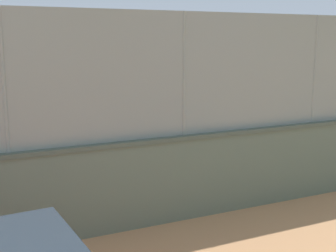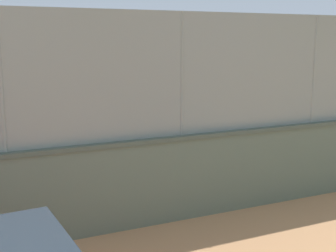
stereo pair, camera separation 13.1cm
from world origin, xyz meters
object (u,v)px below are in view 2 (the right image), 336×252
player_at_service_line (146,148)px  player_near_wall_returning (77,110)px  spare_ball_by_wall (79,197)px  sports_ball (205,124)px  player_foreground_swinging (194,110)px

player_at_service_line → player_near_wall_returning: (0.38, -5.79, 0.14)m
player_near_wall_returning → spare_ball_by_wall: bearing=77.6°
sports_ball → spare_ball_by_wall: 3.28m
player_foreground_swinging → sports_ball: (2.25, 5.01, 0.49)m
player_near_wall_returning → player_at_service_line: bearing=93.7°
player_at_service_line → player_foreground_swinging: player_foreground_swinging is taller
player_near_wall_returning → player_foreground_swinging: size_ratio=1.01×
player_foreground_swinging → sports_ball: bearing=65.8°
player_near_wall_returning → sports_ball: 6.76m
player_at_service_line → spare_ball_by_wall: bearing=20.0°
player_near_wall_returning → sports_ball: bearing=103.3°
player_at_service_line → sports_ball: 1.54m
player_at_service_line → spare_ball_by_wall: (1.80, 0.65, -0.77)m
player_near_wall_returning → player_foreground_swinging: 4.11m
player_foreground_swinging → spare_ball_by_wall: (5.22, 4.90, -0.90)m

